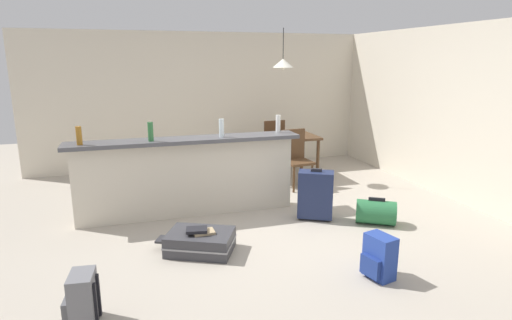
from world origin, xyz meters
The scene contains 19 objects.
ground_plane centered at (0.00, 0.00, -0.03)m, with size 13.00×13.00×0.05m, color #ADA393.
wall_back centered at (0.00, 3.05, 1.25)m, with size 6.60×0.10×2.50m, color beige.
wall_right centered at (3.05, 0.30, 1.25)m, with size 0.10×6.00×2.50m, color beige.
partition_half_wall centered at (-0.80, 0.42, 0.49)m, with size 2.80×0.20×0.98m, color beige.
bar_countertop centered at (-0.80, 0.42, 1.01)m, with size 2.96×0.40×0.05m, color #4C4C51.
bottle_amber centered at (-2.05, 0.36, 1.14)m, with size 0.07×0.07×0.22m, color #9E661E.
bottle_green centered at (-1.24, 0.35, 1.15)m, with size 0.07×0.07×0.24m, color #2D6B38.
bottle_clear centered at (-0.35, 0.36, 1.15)m, with size 0.07×0.07×0.24m, color silver.
bottle_white centered at (0.48, 0.51, 1.15)m, with size 0.06×0.06×0.24m, color silver.
dining_table centered at (1.04, 1.75, 0.65)m, with size 1.10×0.80×0.74m.
dining_chair_near_partition centered at (1.03, 1.16, 0.52)m, with size 0.44×0.44×0.93m.
dining_chair_far_side centered at (1.05, 2.35, 0.52)m, with size 0.43×0.43×0.93m.
pendant_lamp centered at (0.99, 1.70, 1.95)m, with size 0.34×0.34×0.67m.
suitcase_flat_charcoal centered at (-0.84, -0.73, 0.11)m, with size 0.89×0.74×0.22m.
backpack_blue centered at (0.67, -1.77, 0.20)m, with size 0.29×0.31×0.42m.
backpack_grey centered at (-1.93, -1.72, 0.20)m, with size 0.27×0.30×0.42m.
duffel_bag_green centered at (1.39, -0.59, 0.15)m, with size 0.57×0.51×0.34m.
suitcase_upright_navy centered at (0.74, -0.21, 0.33)m, with size 0.50×0.42×0.67m.
book_stack centered at (-0.85, -0.76, 0.25)m, with size 0.31×0.20×0.06m.
Camera 1 is at (-1.51, -4.92, 2.01)m, focal length 29.75 mm.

